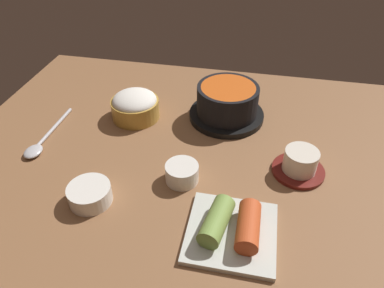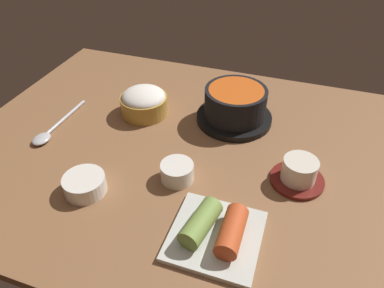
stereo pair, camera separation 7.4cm
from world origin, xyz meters
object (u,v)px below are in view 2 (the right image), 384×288
tea_cup_with_saucer (299,173)px  side_bowl_near (85,184)px  spoon (49,132)px  kimchi_plate (216,231)px  banchan_cup_center (177,171)px  rice_bowl (144,102)px  stone_pot (235,106)px

tea_cup_with_saucer → side_bowl_near: tea_cup_with_saucer is taller
spoon → kimchi_plate: bearing=-19.2°
banchan_cup_center → kimchi_plate: kimchi_plate is taller
rice_bowl → spoon: 22.86cm
stone_pot → tea_cup_with_saucer: 23.48cm
rice_bowl → spoon: rice_bowl is taller
tea_cup_with_saucer → side_bowl_near: (-37.72, -15.54, -0.55)cm
spoon → side_bowl_near: bearing=-36.1°
stone_pot → rice_bowl: bearing=-169.1°
rice_bowl → kimchi_plate: (26.87, -30.25, -1.53)cm
stone_pot → banchan_cup_center: (-5.77, -23.37, -2.13)cm
kimchi_plate → side_bowl_near: (-26.30, 2.43, 0.03)cm
spoon → stone_pot: bearing=26.3°
banchan_cup_center → kimchi_plate: bearing=-45.2°
stone_pot → side_bowl_near: (-21.07, -32.01, -2.30)cm
banchan_cup_center → stone_pot: bearing=76.1°
rice_bowl → side_bowl_near: (0.57, -27.82, -1.49)cm
tea_cup_with_saucer → side_bowl_near: size_ratio=1.32×
tea_cup_with_saucer → spoon: tea_cup_with_saucer is taller
rice_bowl → kimchi_plate: bearing=-48.4°
kimchi_plate → spoon: (-43.96, 15.30, -1.17)cm
stone_pot → kimchi_plate: stone_pot is taller
stone_pot → kimchi_plate: 34.91cm
stone_pot → banchan_cup_center: 24.17cm
rice_bowl → kimchi_plate: rice_bowl is taller
rice_bowl → banchan_cup_center: size_ratio=1.76×
tea_cup_with_saucer → banchan_cup_center: bearing=-162.9°
kimchi_plate → banchan_cup_center: bearing=134.8°
banchan_cup_center → spoon: (-32.96, 4.24, -1.38)cm
stone_pot → kimchi_plate: size_ratio=1.21×
banchan_cup_center → side_bowl_near: banchan_cup_center is taller
side_bowl_near → spoon: side_bowl_near is taller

